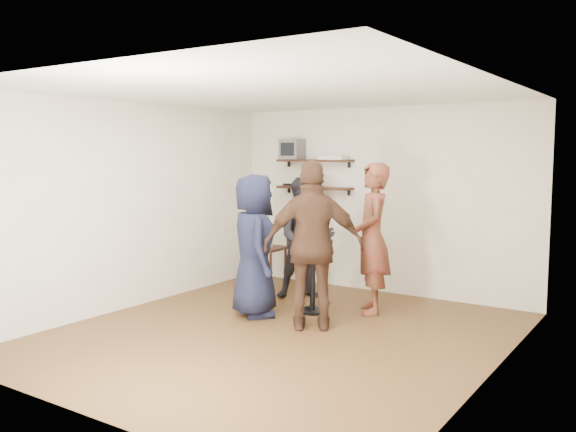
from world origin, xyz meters
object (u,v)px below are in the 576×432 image
object	(u,v)px
crt_monitor	(293,149)
radio	(312,183)
person_dark	(305,238)
dvd_deck	(333,157)
side_table	(268,253)
person_navy	(254,246)
person_brown	(313,246)
drinks_table	(313,266)
person_plaid	(372,238)

from	to	relation	value
crt_monitor	radio	bearing A→B (deg)	0.00
person_dark	crt_monitor	bearing A→B (deg)	92.96
crt_monitor	dvd_deck	size ratio (longest dim) A/B	0.80
dvd_deck	side_table	xyz separation A→B (m)	(-0.87, -0.42, -1.42)
person_navy	person_brown	xyz separation A→B (m)	(0.89, -0.10, 0.09)
side_table	person_brown	xyz separation A→B (m)	(1.75, -1.58, 0.46)
dvd_deck	person_dark	xyz separation A→B (m)	(0.04, -0.81, -1.08)
crt_monitor	side_table	bearing A→B (deg)	-112.81
radio	side_table	size ratio (longest dim) A/B	0.38
dvd_deck	radio	size ratio (longest dim) A/B	1.82
crt_monitor	dvd_deck	xyz separation A→B (m)	(0.70, 0.00, -0.12)
crt_monitor	person_brown	distance (m)	2.76
person_dark	person_brown	bearing A→B (deg)	-93.68
side_table	person_navy	world-z (taller)	person_navy
radio	person_brown	size ratio (longest dim) A/B	0.12
crt_monitor	side_table	world-z (taller)	crt_monitor
drinks_table	side_table	bearing A→B (deg)	145.05
person_brown	person_navy	bearing A→B (deg)	-38.04
person_dark	person_navy	bearing A→B (deg)	-131.72
person_navy	person_brown	size ratio (longest dim) A/B	0.91
crt_monitor	dvd_deck	world-z (taller)	crt_monitor
side_table	crt_monitor	bearing A→B (deg)	67.19
side_table	person_plaid	world-z (taller)	person_plaid
crt_monitor	person_navy	world-z (taller)	crt_monitor
person_dark	side_table	bearing A→B (deg)	117.38
radio	drinks_table	size ratio (longest dim) A/B	0.24
radio	person_dark	xyz separation A→B (m)	(0.39, -0.81, -0.70)
crt_monitor	person_plaid	distance (m)	2.33
crt_monitor	person_brown	xyz separation A→B (m)	(1.58, -1.99, -1.07)
side_table	person_navy	bearing A→B (deg)	-59.75
dvd_deck	crt_monitor	bearing A→B (deg)	180.00
drinks_table	crt_monitor	bearing A→B (deg)	130.99
side_table	person_dark	xyz separation A→B (m)	(0.91, -0.39, 0.34)
crt_monitor	person_brown	bearing A→B (deg)	-51.62
dvd_deck	person_brown	world-z (taller)	dvd_deck
person_plaid	drinks_table	bearing A→B (deg)	-90.00
person_dark	person_navy	distance (m)	1.09
side_table	person_plaid	bearing A→B (deg)	-15.87
crt_monitor	person_dark	bearing A→B (deg)	-47.83
drinks_table	dvd_deck	bearing A→B (deg)	109.82
person_plaid	person_navy	bearing A→B (deg)	-83.54
person_plaid	person_dark	world-z (taller)	person_plaid
radio	person_navy	size ratio (longest dim) A/B	0.13
crt_monitor	person_navy	size ratio (longest dim) A/B	0.19
side_table	person_dark	bearing A→B (deg)	-23.41
person_brown	dvd_deck	bearing A→B (deg)	-98.04
crt_monitor	person_dark	distance (m)	1.62
dvd_deck	person_plaid	xyz separation A→B (m)	(1.11, -0.98, -0.97)
person_navy	person_brown	distance (m)	0.90
drinks_table	person_dark	distance (m)	0.77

